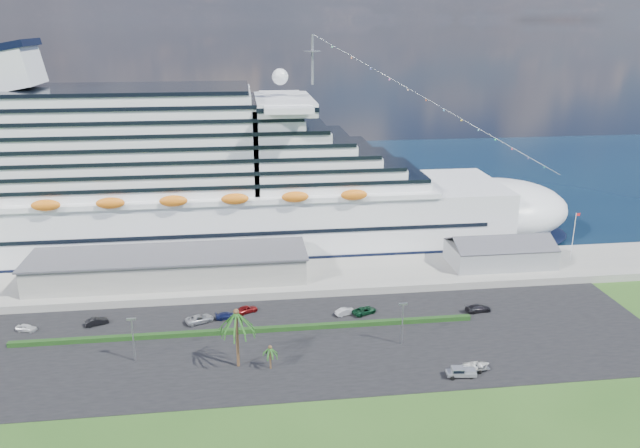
{
  "coord_description": "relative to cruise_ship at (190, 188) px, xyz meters",
  "views": [
    {
      "loc": [
        -7.89,
        -92.05,
        57.15
      ],
      "look_at": [
        7.56,
        30.0,
        16.86
      ],
      "focal_mm": 35.0,
      "sensor_mm": 36.0,
      "label": 1
    }
  ],
  "objects": [
    {
      "name": "ground",
      "position": [
        21.53,
        -64.0,
        -16.69
      ],
      "size": [
        420.0,
        420.0,
        0.0
      ],
      "primitive_type": "plane",
      "color": "#284E1A",
      "rests_on": "ground"
    },
    {
      "name": "cruise_ship",
      "position": [
        0.0,
        0.0,
        0.0
      ],
      "size": [
        191.0,
        38.0,
        54.0
      ],
      "color": "silver",
      "rests_on": "ground"
    },
    {
      "name": "wharf",
      "position": [
        21.53,
        -24.0,
        -15.79
      ],
      "size": [
        240.0,
        20.0,
        1.8
      ],
      "primitive_type": "cube",
      "color": "gray",
      "rests_on": "ground"
    },
    {
      "name": "palm_short",
      "position": [
        17.03,
        -61.5,
        -13.03
      ],
      "size": [
        3.53,
        3.53,
        4.56
      ],
      "color": "#47301E",
      "rests_on": "ground"
    },
    {
      "name": "parked_car_5",
      "position": [
        33.2,
        -42.88,
        -15.86
      ],
      "size": [
        4.57,
        2.94,
        1.42
      ],
      "primitive_type": "imported",
      "rotation": [
        0.0,
        0.0,
        1.93
      ],
      "color": "#A8A9AF",
      "rests_on": "asphalt_lot"
    },
    {
      "name": "flagpole",
      "position": [
        91.57,
        -24.0,
        -8.43
      ],
      "size": [
        1.08,
        0.16,
        12.0
      ],
      "color": "silver",
      "rests_on": "wharf"
    },
    {
      "name": "boat_trailer",
      "position": [
        51.78,
        -66.9,
        -15.5
      ],
      "size": [
        5.83,
        4.21,
        1.62
      ],
      "color": "gray",
      "rests_on": "asphalt_lot"
    },
    {
      "name": "asphalt_lot",
      "position": [
        21.53,
        -53.0,
        -16.63
      ],
      "size": [
        140.0,
        38.0,
        0.12
      ],
      "primitive_type": "cube",
      "color": "black",
      "rests_on": "ground"
    },
    {
      "name": "parked_car_4",
      "position": [
        13.28,
        -39.41,
        -15.8
      ],
      "size": [
        4.9,
        3.58,
        1.55
      ],
      "primitive_type": "imported",
      "rotation": [
        0.0,
        0.0,
        2.0
      ],
      "color": "maroon",
      "rests_on": "asphalt_lot"
    },
    {
      "name": "parked_car_3",
      "position": [
        9.3,
        -41.55,
        -15.91
      ],
      "size": [
        4.83,
        2.6,
        1.33
      ],
      "primitive_type": "imported",
      "rotation": [
        0.0,
        0.0,
        1.74
      ],
      "color": "#141B46",
      "rests_on": "asphalt_lot"
    },
    {
      "name": "lamp_post_right",
      "position": [
        41.53,
        -56.0,
        -11.35
      ],
      "size": [
        1.6,
        0.35,
        8.27
      ],
      "color": "gray",
      "rests_on": "asphalt_lot"
    },
    {
      "name": "port_shed",
      "position": [
        73.53,
        -24.0,
        -12.3
      ],
      "size": [
        24.0,
        12.31,
        7.37
      ],
      "color": "gray",
      "rests_on": "wharf"
    },
    {
      "name": "pickup_truck",
      "position": [
        48.55,
        -68.21,
        -15.61
      ],
      "size": [
        5.18,
        2.38,
        1.76
      ],
      "color": "black",
      "rests_on": "asphalt_lot"
    },
    {
      "name": "parked_car_6",
      "position": [
        37.09,
        -42.9,
        -15.85
      ],
      "size": [
        5.73,
        4.36,
        1.45
      ],
      "primitive_type": "imported",
      "rotation": [
        0.0,
        0.0,
        2.0
      ],
      "color": "#0C331C",
      "rests_on": "asphalt_lot"
    },
    {
      "name": "hedge",
      "position": [
        13.53,
        -48.0,
        -16.12
      ],
      "size": [
        88.0,
        1.1,
        0.9
      ],
      "primitive_type": "cube",
      "color": "black",
      "rests_on": "asphalt_lot"
    },
    {
      "name": "parked_car_2",
      "position": [
        3.97,
        -42.6,
        -15.81
      ],
      "size": [
        6.09,
        4.43,
        1.54
      ],
      "primitive_type": "imported",
      "rotation": [
        0.0,
        0.0,
        1.95
      ],
      "color": "#9899A0",
      "rests_on": "asphalt_lot"
    },
    {
      "name": "lamp_post_left",
      "position": [
        -6.47,
        -56.0,
        -11.35
      ],
      "size": [
        1.6,
        0.35,
        8.27
      ],
      "color": "gray",
      "rests_on": "asphalt_lot"
    },
    {
      "name": "parked_car_1",
      "position": [
        -16.1,
        -41.06,
        -15.84
      ],
      "size": [
        4.71,
        3.13,
        1.47
      ],
      "primitive_type": "imported",
      "rotation": [
        0.0,
        0.0,
        1.96
      ],
      "color": "black",
      "rests_on": "asphalt_lot"
    },
    {
      "name": "palm_tall",
      "position": [
        11.53,
        -60.0,
        -7.49
      ],
      "size": [
        8.82,
        8.82,
        11.13
      ],
      "color": "#47301E",
      "rests_on": "ground"
    },
    {
      "name": "parked_car_0",
      "position": [
        -29.01,
        -42.03,
        -15.89
      ],
      "size": [
        4.28,
        2.61,
        1.36
      ],
      "primitive_type": "imported",
      "rotation": [
        0.0,
        0.0,
        1.3
      ],
      "color": "silver",
      "rests_on": "asphalt_lot"
    },
    {
      "name": "terminal_building",
      "position": [
        -3.47,
        -24.0,
        -11.68
      ],
      "size": [
        61.0,
        15.0,
        6.3
      ],
      "color": "gray",
      "rests_on": "wharf"
    },
    {
      "name": "parked_car_7",
      "position": [
        60.44,
        -44.92,
        -15.8
      ],
      "size": [
        5.61,
        2.87,
        1.56
      ],
      "primitive_type": "imported",
      "rotation": [
        0.0,
        0.0,
        1.7
      ],
      "color": "black",
      "rests_on": "asphalt_lot"
    },
    {
      "name": "water",
      "position": [
        21.53,
        66.0,
        -16.68
      ],
      "size": [
        420.0,
        160.0,
        0.02
      ],
      "primitive_type": "cube",
      "color": "black",
      "rests_on": "ground"
    }
  ]
}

